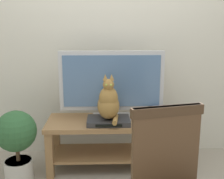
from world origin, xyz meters
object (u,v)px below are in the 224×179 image
at_px(media_box, 108,121).
at_px(potted_plant, 17,139).
at_px(cat, 109,102).
at_px(book_stack, 161,114).
at_px(tv_stand, 112,134).
at_px(tv, 112,83).

xyz_separation_m(media_box, potted_plant, (-0.86, -0.13, -0.13)).
xyz_separation_m(cat, book_stack, (0.52, 0.08, -0.15)).
height_order(tv_stand, tv, tv).
xyz_separation_m(tv_stand, potted_plant, (-0.89, -0.21, 0.05)).
bearing_deg(cat, media_box, 94.48).
bearing_deg(potted_plant, cat, 7.41).
bearing_deg(tv_stand, book_stack, -2.30).
bearing_deg(book_stack, cat, -171.34).
xyz_separation_m(tv_stand, cat, (-0.03, -0.10, 0.36)).
distance_m(media_box, cat, 0.19).
xyz_separation_m(book_stack, potted_plant, (-1.38, -0.19, -0.16)).
relative_size(book_stack, potted_plant, 0.35).
bearing_deg(cat, potted_plant, -172.59).
relative_size(tv_stand, potted_plant, 1.91).
height_order(tv_stand, potted_plant, potted_plant).
height_order(tv, cat, tv).
bearing_deg(cat, tv, 78.29).
bearing_deg(tv, book_stack, -9.93).
bearing_deg(book_stack, media_box, -172.89).
bearing_deg(book_stack, potted_plant, -172.11).
relative_size(media_box, potted_plant, 0.61).
relative_size(tv_stand, media_box, 3.14).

